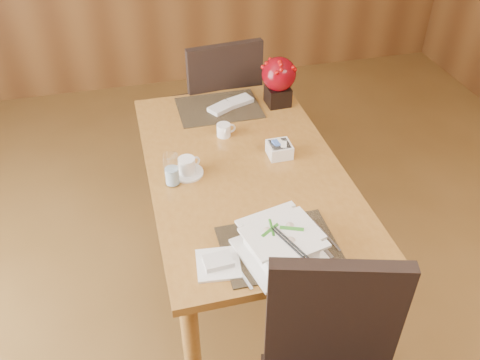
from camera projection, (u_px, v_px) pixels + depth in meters
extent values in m
cube|color=#A26C2D|center=(244.00, 169.00, 2.41)|extent=(0.90, 1.50, 0.04)
cylinder|color=#A26C2D|center=(193.00, 357.00, 2.05)|extent=(0.07, 0.07, 0.71)
cylinder|color=#A26C2D|center=(153.00, 161.00, 3.10)|extent=(0.07, 0.07, 0.71)
cylinder|color=#A26C2D|center=(370.00, 318.00, 2.20)|extent=(0.07, 0.07, 0.71)
cylinder|color=#A26C2D|center=(275.00, 144.00, 3.25)|extent=(0.07, 0.07, 0.71)
cube|color=black|center=(279.00, 246.00, 1.98)|extent=(0.45, 0.33, 0.01)
cube|color=black|center=(219.00, 108.00, 2.82)|extent=(0.45, 0.33, 0.01)
cube|color=white|center=(280.00, 254.00, 1.95)|extent=(0.36, 0.36, 0.01)
cube|color=white|center=(281.00, 243.00, 1.91)|extent=(0.25, 0.25, 0.10)
cylinder|color=tan|center=(281.00, 243.00, 1.91)|extent=(0.20, 0.20, 0.08)
cylinder|color=white|center=(187.00, 173.00, 2.35)|extent=(0.15, 0.15, 0.01)
cylinder|color=white|center=(187.00, 165.00, 2.32)|extent=(0.10, 0.10, 0.07)
cylinder|color=black|center=(186.00, 160.00, 2.30)|extent=(0.07, 0.07, 0.01)
cylinder|color=white|center=(172.00, 170.00, 2.25)|extent=(0.07, 0.07, 0.16)
cube|color=white|center=(279.00, 150.00, 2.45)|extent=(0.11, 0.11, 0.07)
cube|color=black|center=(278.00, 96.00, 2.83)|extent=(0.13, 0.13, 0.10)
sphere|color=maroon|center=(279.00, 74.00, 2.74)|extent=(0.19, 0.19, 0.19)
cube|color=white|center=(218.00, 264.00, 1.91)|extent=(0.18, 0.18, 0.01)
cube|color=black|center=(334.00, 317.00, 1.70)|extent=(0.45, 0.18, 0.52)
cube|color=black|center=(216.00, 110.00, 3.34)|extent=(0.52, 0.52, 0.06)
cube|color=black|center=(225.00, 86.00, 3.00)|extent=(0.46, 0.10, 0.51)
cylinder|color=black|center=(234.00, 123.00, 3.69)|extent=(0.04, 0.04, 0.44)
cylinder|color=black|center=(253.00, 152.00, 3.41)|extent=(0.04, 0.04, 0.44)
cylinder|color=black|center=(182.00, 133.00, 3.59)|extent=(0.04, 0.04, 0.44)
cylinder|color=black|center=(198.00, 164.00, 3.30)|extent=(0.04, 0.04, 0.44)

